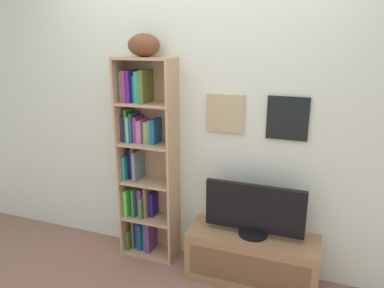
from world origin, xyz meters
TOP-DOWN VIEW (x-y plane):
  - back_wall at (0.00, 1.13)m, footprint 4.80×0.08m
  - bookshelf at (-0.44, 1.01)m, footprint 0.48×0.24m
  - football at (-0.39, 0.98)m, footprint 0.27×0.18m
  - tv_stand at (0.52, 0.91)m, footprint 0.99×0.37m
  - television at (0.52, 0.91)m, footprint 0.75×0.22m

SIDE VIEW (x-z plane):
  - tv_stand at x=0.52m, z-range 0.00..0.40m
  - television at x=0.52m, z-range 0.39..0.80m
  - bookshelf at x=-0.44m, z-range -0.01..1.69m
  - back_wall at x=0.00m, z-range 0.00..2.53m
  - football at x=-0.39m, z-range 1.70..1.88m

